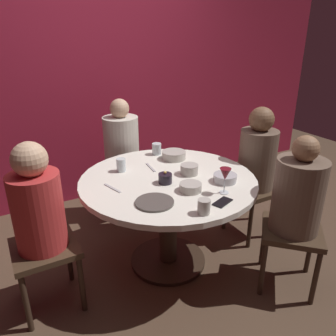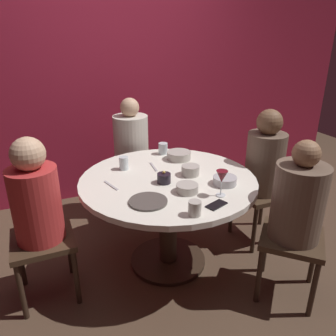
{
  "view_description": "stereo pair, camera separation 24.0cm",
  "coord_description": "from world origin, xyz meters",
  "px_view_note": "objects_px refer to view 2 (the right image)",
  "views": [
    {
      "loc": [
        -1.08,
        -1.94,
        1.75
      ],
      "look_at": [
        0.0,
        0.0,
        0.82
      ],
      "focal_mm": 35.64,
      "sensor_mm": 36.0,
      "label": 1
    },
    {
      "loc": [
        -0.87,
        -2.04,
        1.75
      ],
      "look_at": [
        0.0,
        0.0,
        0.82
      ],
      "focal_mm": 35.64,
      "sensor_mm": 36.0,
      "label": 2
    }
  ],
  "objects_px": {
    "cell_phone": "(216,205)",
    "cup_by_right_diner": "(163,149)",
    "seated_diner_left": "(36,204)",
    "cup_near_candle": "(195,208)",
    "seated_diner_right": "(265,163)",
    "wine_glass": "(222,178)",
    "bowl_small_white": "(187,188)",
    "cup_by_left_diner": "(124,163)",
    "seated_diner_back": "(131,144)",
    "dinner_plate": "(148,201)",
    "bowl_salad_center": "(190,170)",
    "bowl_serving_large": "(225,180)",
    "bowl_sauce_side": "(179,155)",
    "seated_diner_front_right": "(298,205)",
    "candle_holder": "(164,178)",
    "dining_table": "(168,197)"
  },
  "relations": [
    {
      "from": "seated_diner_right",
      "to": "wine_glass",
      "type": "xyz_separation_m",
      "value": [
        -0.66,
        -0.39,
        0.14
      ]
    },
    {
      "from": "bowl_salad_center",
      "to": "bowl_serving_large",
      "type": "bearing_deg",
      "value": -57.76
    },
    {
      "from": "bowl_salad_center",
      "to": "cup_near_candle",
      "type": "xyz_separation_m",
      "value": [
        -0.24,
        -0.53,
        0.01
      ]
    },
    {
      "from": "cup_by_right_diner",
      "to": "seated_diner_back",
      "type": "bearing_deg",
      "value": 111.01
    },
    {
      "from": "seated_diner_right",
      "to": "cup_near_candle",
      "type": "relative_size",
      "value": 13.01
    },
    {
      "from": "dining_table",
      "to": "bowl_sauce_side",
      "type": "distance_m",
      "value": 0.44
    },
    {
      "from": "seated_diner_left",
      "to": "cup_near_candle",
      "type": "distance_m",
      "value": 1.01
    },
    {
      "from": "seated_diner_front_right",
      "to": "cell_phone",
      "type": "distance_m",
      "value": 0.54
    },
    {
      "from": "seated_diner_left",
      "to": "wine_glass",
      "type": "relative_size",
      "value": 6.62
    },
    {
      "from": "bowl_salad_center",
      "to": "cup_near_candle",
      "type": "height_order",
      "value": "cup_near_candle"
    },
    {
      "from": "seated_diner_back",
      "to": "bowl_small_white",
      "type": "bearing_deg",
      "value": 1.48
    },
    {
      "from": "seated_diner_left",
      "to": "bowl_salad_center",
      "type": "xyz_separation_m",
      "value": [
        1.09,
        -0.01,
        0.06
      ]
    },
    {
      "from": "cup_near_candle",
      "to": "wine_glass",
      "type": "bearing_deg",
      "value": 29.65
    },
    {
      "from": "bowl_serving_large",
      "to": "bowl_sauce_side",
      "type": "relative_size",
      "value": 0.84
    },
    {
      "from": "seated_diner_back",
      "to": "bowl_salad_center",
      "type": "xyz_separation_m",
      "value": [
        0.18,
        -0.92,
        0.06
      ]
    },
    {
      "from": "seated_diner_left",
      "to": "bowl_salad_center",
      "type": "height_order",
      "value": "seated_diner_left"
    },
    {
      "from": "seated_diner_front_right",
      "to": "bowl_salad_center",
      "type": "xyz_separation_m",
      "value": [
        -0.46,
        0.62,
        0.07
      ]
    },
    {
      "from": "bowl_serving_large",
      "to": "cup_near_candle",
      "type": "xyz_separation_m",
      "value": [
        -0.39,
        -0.29,
        0.02
      ]
    },
    {
      "from": "candle_holder",
      "to": "cup_near_candle",
      "type": "xyz_separation_m",
      "value": [
        -0.01,
        -0.48,
        0.01
      ]
    },
    {
      "from": "cell_phone",
      "to": "cup_by_right_diner",
      "type": "relative_size",
      "value": 1.42
    },
    {
      "from": "dining_table",
      "to": "cup_by_left_diner",
      "type": "relative_size",
      "value": 12.66
    },
    {
      "from": "bowl_small_white",
      "to": "cup_by_right_diner",
      "type": "distance_m",
      "value": 0.76
    },
    {
      "from": "candle_holder",
      "to": "wine_glass",
      "type": "bearing_deg",
      "value": -50.95
    },
    {
      "from": "seated_diner_left",
      "to": "seated_diner_back",
      "type": "distance_m",
      "value": 1.28
    },
    {
      "from": "dining_table",
      "to": "cup_by_left_diner",
      "type": "height_order",
      "value": "cup_by_left_diner"
    },
    {
      "from": "dinner_plate",
      "to": "cup_by_right_diner",
      "type": "bearing_deg",
      "value": 61.69
    },
    {
      "from": "dinner_plate",
      "to": "bowl_small_white",
      "type": "distance_m",
      "value": 0.29
    },
    {
      "from": "seated_diner_back",
      "to": "bowl_small_white",
      "type": "xyz_separation_m",
      "value": [
        0.03,
        -1.16,
        0.05
      ]
    },
    {
      "from": "bowl_small_white",
      "to": "cup_by_left_diner",
      "type": "xyz_separation_m",
      "value": [
        -0.28,
        0.54,
        0.02
      ]
    },
    {
      "from": "bowl_small_white",
      "to": "cup_near_candle",
      "type": "height_order",
      "value": "cup_near_candle"
    },
    {
      "from": "bowl_serving_large",
      "to": "bowl_small_white",
      "type": "distance_m",
      "value": 0.3
    },
    {
      "from": "dinner_plate",
      "to": "bowl_small_white",
      "type": "bearing_deg",
      "value": 7.06
    },
    {
      "from": "bowl_salad_center",
      "to": "bowl_sauce_side",
      "type": "relative_size",
      "value": 0.67
    },
    {
      "from": "seated_diner_left",
      "to": "bowl_sauce_side",
      "type": "relative_size",
      "value": 5.87
    },
    {
      "from": "candle_holder",
      "to": "seated_diner_left",
      "type": "bearing_deg",
      "value": 175.82
    },
    {
      "from": "cell_phone",
      "to": "cup_by_right_diner",
      "type": "distance_m",
      "value": 0.99
    },
    {
      "from": "bowl_serving_large",
      "to": "bowl_salad_center",
      "type": "height_order",
      "value": "bowl_salad_center"
    },
    {
      "from": "dinner_plate",
      "to": "bowl_serving_large",
      "type": "xyz_separation_m",
      "value": [
        0.59,
        0.04,
        0.02
      ]
    },
    {
      "from": "bowl_salad_center",
      "to": "candle_holder",
      "type": "bearing_deg",
      "value": -167.83
    },
    {
      "from": "bowl_salad_center",
      "to": "cup_by_right_diner",
      "type": "relative_size",
      "value": 1.36
    },
    {
      "from": "cup_by_right_diner",
      "to": "bowl_serving_large",
      "type": "bearing_deg",
      "value": -77.39
    },
    {
      "from": "dinner_plate",
      "to": "cell_phone",
      "type": "xyz_separation_m",
      "value": [
        0.37,
        -0.2,
        -0.0
      ]
    },
    {
      "from": "seated_diner_front_right",
      "to": "cell_phone",
      "type": "relative_size",
      "value": 8.15
    },
    {
      "from": "seated_diner_left",
      "to": "wine_glass",
      "type": "xyz_separation_m",
      "value": [
        1.12,
        -0.39,
        0.15
      ]
    },
    {
      "from": "seated_diner_front_right",
      "to": "candle_holder",
      "type": "distance_m",
      "value": 0.9
    },
    {
      "from": "bowl_salad_center",
      "to": "cup_near_candle",
      "type": "bearing_deg",
      "value": -114.18
    },
    {
      "from": "seated_diner_back",
      "to": "wine_glass",
      "type": "height_order",
      "value": "seated_diner_back"
    },
    {
      "from": "cup_by_right_diner",
      "to": "bowl_small_white",
      "type": "bearing_deg",
      "value": -99.98
    },
    {
      "from": "bowl_small_white",
      "to": "bowl_sauce_side",
      "type": "relative_size",
      "value": 0.75
    },
    {
      "from": "seated_diner_back",
      "to": "bowl_small_white",
      "type": "relative_size",
      "value": 7.84
    }
  ]
}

